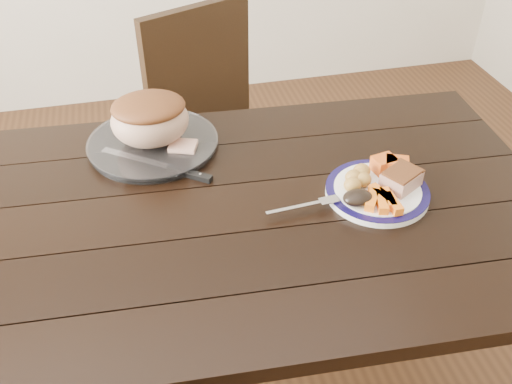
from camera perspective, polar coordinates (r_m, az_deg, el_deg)
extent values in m
cube|color=black|center=(1.35, -3.49, -2.31)|extent=(1.65, 1.00, 0.04)
cube|color=black|center=(2.05, 16.00, -1.33)|extent=(0.07, 0.07, 0.71)
cube|color=black|center=(2.05, -2.39, 3.86)|extent=(0.55, 0.55, 0.04)
cube|color=black|center=(2.07, -5.84, 12.05)|extent=(0.40, 0.21, 0.46)
cube|color=black|center=(2.39, -1.22, 2.62)|extent=(0.04, 0.04, 0.43)
cube|color=black|center=(2.17, 4.40, -1.79)|extent=(0.04, 0.04, 0.43)
cube|color=black|center=(2.25, -8.64, -0.64)|extent=(0.04, 0.04, 0.43)
cube|color=black|center=(2.01, -3.44, -5.78)|extent=(0.04, 0.04, 0.43)
cylinder|color=white|center=(1.41, 12.00, -0.01)|extent=(0.25, 0.25, 0.02)
torus|color=#0F0A36|center=(1.40, 12.05, 0.26)|extent=(0.25, 0.25, 0.02)
cylinder|color=white|center=(1.57, -10.24, 4.70)|extent=(0.34, 0.34, 0.02)
cube|color=tan|center=(1.41, 14.30, 1.21)|extent=(0.11, 0.10, 0.04)
ellipsoid|color=gold|center=(1.37, 9.62, 0.72)|extent=(0.04, 0.04, 0.04)
ellipsoid|color=gold|center=(1.39, 9.75, 1.48)|extent=(0.04, 0.04, 0.04)
ellipsoid|color=gold|center=(1.41, 10.52, 2.07)|extent=(0.04, 0.04, 0.04)
ellipsoid|color=gold|center=(1.39, 10.65, 1.22)|extent=(0.04, 0.04, 0.03)
ellipsoid|color=gold|center=(1.40, 10.43, 1.69)|extent=(0.04, 0.04, 0.03)
cube|color=orange|center=(1.34, 13.52, -1.12)|extent=(0.02, 0.07, 0.02)
cube|color=orange|center=(1.35, 13.03, -0.67)|extent=(0.03, 0.07, 0.02)
cube|color=orange|center=(1.36, 12.37, -0.26)|extent=(0.04, 0.07, 0.02)
cube|color=orange|center=(1.34, 12.47, -1.03)|extent=(0.04, 0.07, 0.02)
cube|color=orange|center=(1.34, 11.53, -0.79)|extent=(0.06, 0.07, 0.02)
cube|color=orange|center=(1.45, 12.68, 2.74)|extent=(0.06, 0.06, 0.04)
cube|color=orange|center=(1.45, 13.89, 2.56)|extent=(0.07, 0.06, 0.04)
ellipsoid|color=black|center=(1.33, 10.14, -0.55)|extent=(0.07, 0.05, 0.03)
cube|color=silver|center=(1.31, 3.90, -1.62)|extent=(0.14, 0.02, 0.00)
cube|color=silver|center=(1.34, 7.29, -0.86)|extent=(0.05, 0.03, 0.00)
ellipsoid|color=tan|center=(1.53, -10.55, 7.04)|extent=(0.20, 0.18, 0.13)
cube|color=tan|center=(1.52, -7.30, 4.53)|extent=(0.08, 0.08, 0.02)
cube|color=silver|center=(1.52, -11.92, 3.01)|extent=(0.17, 0.14, 0.00)
cube|color=black|center=(1.44, -6.64, 1.80)|extent=(0.11, 0.09, 0.01)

